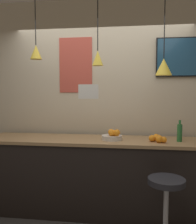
# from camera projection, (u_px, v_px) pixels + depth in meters

# --- Properties ---
(back_wall) EXTENTS (8.00, 0.06, 2.90)m
(back_wall) POSITION_uv_depth(u_px,v_px,m) (102.00, 101.00, 3.62)
(back_wall) COLOR beige
(back_wall) RESTS_ON ground_plane
(service_counter) EXTENTS (2.98, 0.66, 0.98)m
(service_counter) POSITION_uv_depth(u_px,v_px,m) (98.00, 176.00, 3.27)
(service_counter) COLOR black
(service_counter) RESTS_ON ground_plane
(bar_stool) EXTENTS (0.43, 0.43, 0.71)m
(bar_stool) POSITION_uv_depth(u_px,v_px,m) (166.00, 201.00, 2.54)
(bar_stool) COLOR #B7B7BC
(bar_stool) RESTS_ON ground_plane
(fruit_bowl) EXTENTS (0.26, 0.26, 0.14)m
(fruit_bowl) POSITION_uv_depth(u_px,v_px,m) (113.00, 136.00, 3.16)
(fruit_bowl) COLOR beige
(fruit_bowl) RESTS_ON service_counter
(orange_pile) EXTENTS (0.21, 0.23, 0.09)m
(orange_pile) POSITION_uv_depth(u_px,v_px,m) (158.00, 138.00, 3.06)
(orange_pile) COLOR orange
(orange_pile) RESTS_ON service_counter
(juice_bottle) EXTENTS (0.06, 0.06, 0.26)m
(juice_bottle) POSITION_uv_depth(u_px,v_px,m) (180.00, 132.00, 3.05)
(juice_bottle) COLOR #286B33
(juice_bottle) RESTS_ON service_counter
(pendant_lamp_left) EXTENTS (0.15, 0.15, 0.79)m
(pendant_lamp_left) POSITION_uv_depth(u_px,v_px,m) (36.00, 52.00, 3.23)
(pendant_lamp_left) COLOR black
(pendant_lamp_middle) EXTENTS (0.14, 0.14, 0.89)m
(pendant_lamp_middle) POSITION_uv_depth(u_px,v_px,m) (98.00, 57.00, 3.12)
(pendant_lamp_middle) COLOR black
(pendant_lamp_right) EXTENTS (0.20, 0.20, 1.01)m
(pendant_lamp_right) POSITION_uv_depth(u_px,v_px,m) (164.00, 66.00, 3.02)
(pendant_lamp_right) COLOR black
(mounted_tv) EXTENTS (0.81, 0.04, 0.53)m
(mounted_tv) POSITION_uv_depth(u_px,v_px,m) (187.00, 57.00, 3.36)
(mounted_tv) COLOR black
(hanging_menu_board) EXTENTS (0.24, 0.01, 0.17)m
(hanging_menu_board) POSITION_uv_depth(u_px,v_px,m) (88.00, 92.00, 2.94)
(hanging_menu_board) COLOR white
(wall_poster) EXTENTS (0.48, 0.01, 0.79)m
(wall_poster) POSITION_uv_depth(u_px,v_px,m) (76.00, 65.00, 3.60)
(wall_poster) COLOR #C64C3D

